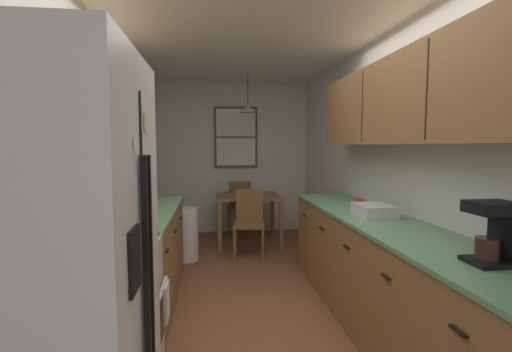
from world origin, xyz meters
The scene contains 24 objects.
ground_plane centered at (0.00, 1.00, 0.00)m, with size 12.00×12.00×0.00m, color brown.
wall_left centered at (-1.35, 1.00, 1.27)m, with size 0.10×9.00×2.55m, color silver.
wall_right centered at (1.35, 1.00, 1.27)m, with size 0.10×9.00×2.55m, color silver.
wall_back centered at (0.00, 3.65, 1.27)m, with size 4.40×0.10×2.55m, color silver.
ceiling_slab centered at (0.00, 1.00, 2.59)m, with size 4.40×9.00×0.08m, color white.
refrigerator centered at (-0.96, -1.16, 0.92)m, with size 0.71×0.79×1.84m.
stove_range centered at (-0.99, -0.46, 0.47)m, with size 0.66×0.58×1.10m.
microwave_over_range centered at (-1.11, -0.46, 1.69)m, with size 0.39×0.56×0.35m.
counter_left centered at (-1.00, 0.76, 0.45)m, with size 0.64×1.86×0.90m.
upper_cabinets_left centered at (-1.14, 0.71, 1.85)m, with size 0.33×1.94×0.64m.
counter_right centered at (1.00, 0.08, 0.45)m, with size 0.64×3.23×0.90m.
upper_cabinets_right centered at (1.14, 0.03, 1.84)m, with size 0.33×2.91×0.67m.
dining_table centered at (0.19, 2.78, 0.63)m, with size 0.94×0.85×0.75m.
dining_chair_near centered at (0.14, 2.15, 0.50)m, with size 0.45×0.45×0.90m.
dining_chair_far centered at (0.10, 3.42, 0.50)m, with size 0.42×0.42×0.90m.
pendant_light centered at (0.19, 2.78, 2.03)m, with size 0.26×0.26×0.57m.
back_window centered at (0.06, 3.58, 1.63)m, with size 0.74×0.05×1.03m.
trash_bin centered at (-0.70, 2.10, 0.34)m, with size 0.33×0.33×0.68m, color white.
storage_canister centered at (-1.00, 0.16, 0.98)m, with size 0.11×0.11×0.17m.
dish_towel centered at (-0.64, -0.31, 0.50)m, with size 0.02×0.16×0.24m, color white.
coffee_maker centered at (1.06, -0.97, 1.06)m, with size 0.22×0.18×0.31m.
mug_by_coffeemaker centered at (1.02, 0.60, 0.95)m, with size 0.12×0.09×0.10m.
dish_rack centered at (0.99, 0.25, 0.95)m, with size 0.28×0.34×0.10m, color silver.
table_serving_bowl centered at (0.19, 2.70, 0.78)m, with size 0.20×0.20×0.06m, color #4C7299.
Camera 1 is at (-0.35, -2.56, 1.49)m, focal length 25.11 mm.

